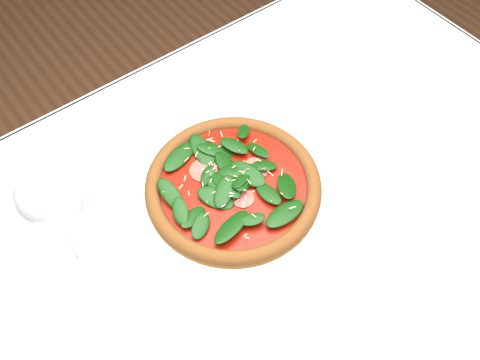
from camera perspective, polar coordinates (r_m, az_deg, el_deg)
ground at (r=1.54m, az=1.54°, el=-18.13°), size 6.00×6.00×0.00m
dining_table at (r=0.94m, az=2.41°, el=-6.74°), size 1.21×0.81×0.75m
plate at (r=0.87m, az=-0.71°, el=-1.17°), size 0.33×0.33×0.01m
pizza at (r=0.85m, az=-0.73°, el=-0.47°), size 0.31×0.31×0.04m
wine_glass at (r=0.72m, az=-19.53°, el=-2.45°), size 0.09×0.09×0.21m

